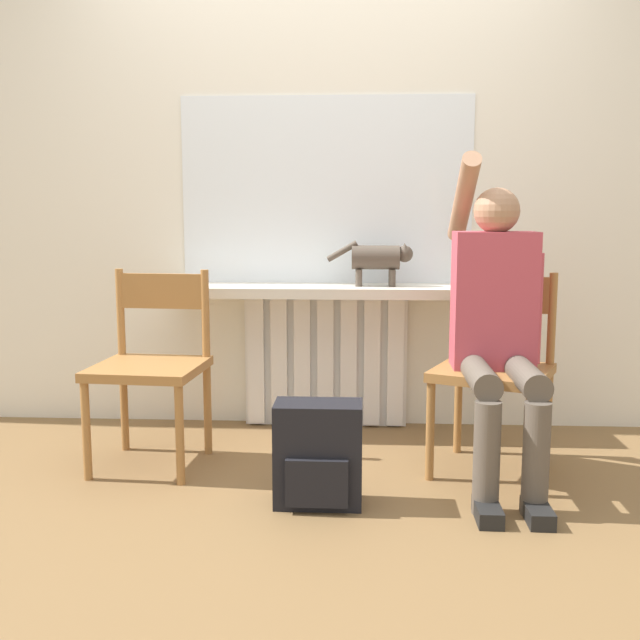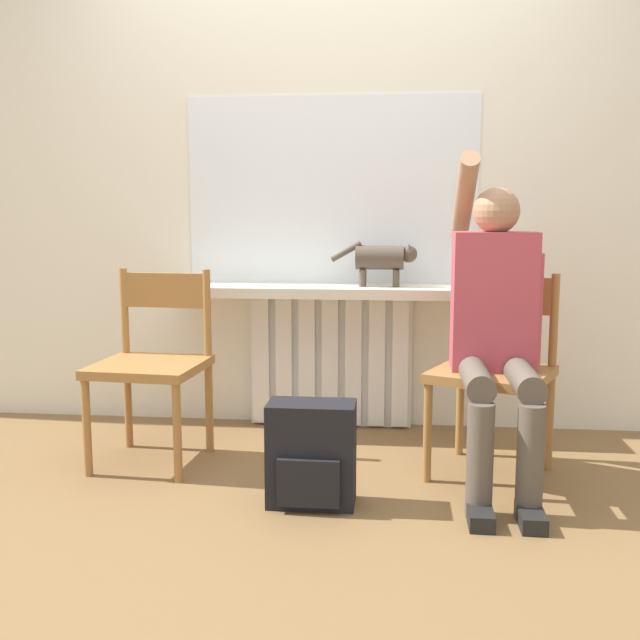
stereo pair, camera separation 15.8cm
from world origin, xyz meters
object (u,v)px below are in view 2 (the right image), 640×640
(chair_right, at_px, (495,369))
(cat, at_px, (383,258))
(chair_left, at_px, (153,361))
(person, at_px, (496,321))
(backpack, at_px, (311,455))

(chair_right, xyz_separation_m, cat, (-0.49, 0.52, 0.43))
(chair_left, xyz_separation_m, person, (1.48, -0.12, 0.22))
(person, distance_m, cat, 0.82)
(chair_left, xyz_separation_m, cat, (1.00, 0.52, 0.43))
(chair_left, bearing_deg, person, 0.02)
(chair_right, relative_size, cat, 2.01)
(chair_left, relative_size, backpack, 2.14)
(chair_right, distance_m, person, 0.25)
(chair_right, bearing_deg, backpack, -125.85)
(backpack, bearing_deg, chair_right, 30.48)
(chair_left, relative_size, person, 0.63)
(person, relative_size, cat, 3.19)
(person, bearing_deg, chair_right, 82.21)
(chair_left, distance_m, chair_right, 1.49)
(chair_left, height_order, backpack, chair_left)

